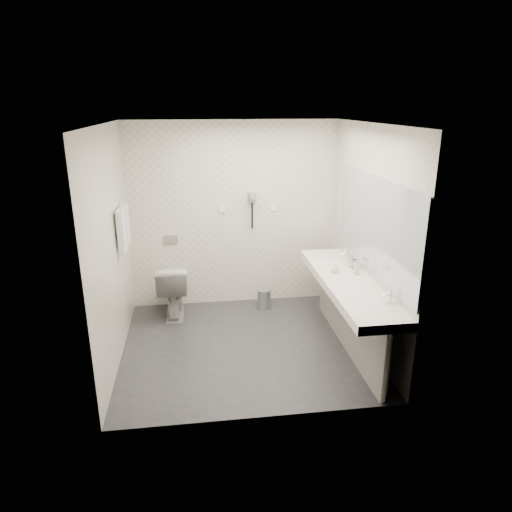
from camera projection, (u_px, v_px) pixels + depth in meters
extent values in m
plane|color=#28282D|center=(245.00, 346.00, 5.37)|extent=(2.80, 2.80, 0.00)
plane|color=silver|center=(243.00, 124.00, 4.57)|extent=(2.80, 2.80, 0.00)
plane|color=silver|center=(233.00, 216.00, 6.19)|extent=(2.80, 0.00, 2.80)
plane|color=silver|center=(262.00, 289.00, 3.75)|extent=(2.80, 0.00, 2.80)
plane|color=silver|center=(111.00, 249.00, 4.79)|extent=(0.00, 2.60, 2.60)
plane|color=silver|center=(368.00, 239.00, 5.15)|extent=(0.00, 2.60, 2.60)
cube|color=white|center=(348.00, 284.00, 5.07)|extent=(0.55, 2.20, 0.10)
cube|color=gray|center=(347.00, 318.00, 5.21)|extent=(0.03, 2.15, 0.75)
cylinder|color=silver|center=(387.00, 368.00, 4.24)|extent=(0.06, 0.06, 0.75)
cylinder|color=silver|center=(325.00, 284.00, 6.19)|extent=(0.06, 0.06, 0.75)
cube|color=#B2BCC6|center=(375.00, 226.00, 4.90)|extent=(0.02, 2.20, 1.05)
ellipsoid|color=white|center=(369.00, 305.00, 4.45)|extent=(0.40, 0.31, 0.05)
ellipsoid|color=white|center=(331.00, 261.00, 5.67)|extent=(0.40, 0.31, 0.05)
cylinder|color=silver|center=(389.00, 295.00, 4.45)|extent=(0.04, 0.04, 0.15)
cylinder|color=silver|center=(346.00, 254.00, 5.67)|extent=(0.04, 0.04, 0.15)
imported|color=silver|center=(356.00, 270.00, 5.19)|extent=(0.05, 0.05, 0.11)
imported|color=silver|center=(335.00, 268.00, 5.25)|extent=(0.11, 0.11, 0.10)
cylinder|color=silver|center=(355.00, 264.00, 5.35)|extent=(0.07, 0.07, 0.12)
cylinder|color=silver|center=(351.00, 262.00, 5.42)|extent=(0.07, 0.07, 0.11)
imported|color=white|center=(173.00, 289.00, 6.05)|extent=(0.41, 0.72, 0.72)
cube|color=#B2B5BA|center=(171.00, 240.00, 6.16)|extent=(0.18, 0.02, 0.12)
cylinder|color=#B2B5BA|center=(264.00, 299.00, 6.32)|extent=(0.21, 0.21, 0.26)
cylinder|color=#B2B5BA|center=(264.00, 290.00, 6.27)|extent=(0.19, 0.19, 0.02)
cylinder|color=silver|center=(121.00, 209.00, 5.22)|extent=(0.02, 0.62, 0.02)
cube|color=silver|center=(122.00, 231.00, 5.16)|extent=(0.07, 0.24, 0.48)
cube|color=silver|center=(125.00, 225.00, 5.42)|extent=(0.07, 0.24, 0.48)
cube|color=gray|center=(252.00, 197.00, 6.12)|extent=(0.10, 0.04, 0.14)
cylinder|color=gray|center=(253.00, 196.00, 6.04)|extent=(0.08, 0.14, 0.08)
cylinder|color=black|center=(252.00, 216.00, 6.18)|extent=(0.02, 0.02, 0.35)
cube|color=white|center=(222.00, 209.00, 6.13)|extent=(0.09, 0.02, 0.09)
cube|color=white|center=(274.00, 207.00, 6.22)|extent=(0.09, 0.02, 0.09)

